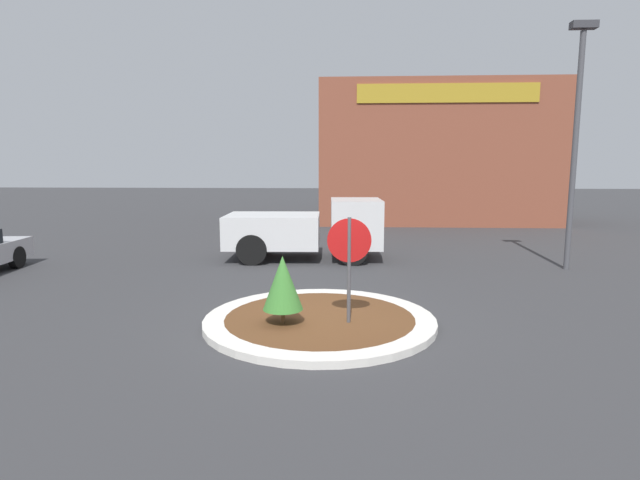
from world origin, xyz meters
TOP-DOWN VIEW (x-y plane):
  - ground_plane at (0.00, 0.00)m, footprint 120.00×120.00m
  - traffic_island at (0.00, 0.00)m, footprint 4.47×4.47m
  - stop_sign at (0.56, -0.30)m, footprint 0.81×0.07m
  - island_shrub at (-0.66, -0.44)m, footprint 0.74×0.74m
  - utility_truck at (-0.74, 6.80)m, footprint 5.09×2.50m
  - storefront_building at (5.26, 18.59)m, footprint 12.34×6.07m
  - light_pole at (7.02, 5.56)m, footprint 0.70×0.30m

SIDE VIEW (x-z plane):
  - ground_plane at x=0.00m, z-range 0.00..0.00m
  - traffic_island at x=0.00m, z-range 0.00..0.14m
  - island_shrub at x=-0.66m, z-range 0.27..1.54m
  - utility_truck at x=-0.74m, z-range 0.03..2.00m
  - stop_sign at x=0.56m, z-range 0.41..2.52m
  - storefront_building at x=5.26m, z-range 0.00..7.30m
  - light_pole at x=7.02m, z-range 0.56..7.55m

